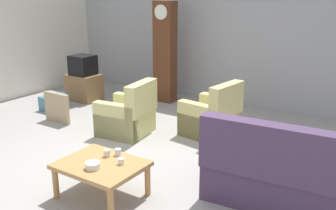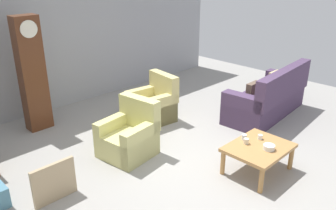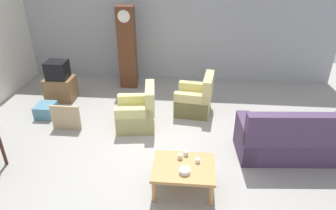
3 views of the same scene
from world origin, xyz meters
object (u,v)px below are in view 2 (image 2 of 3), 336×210
Objects in this scene: cup_blue_rimmed at (244,137)px; cup_cream_tall at (246,141)px; couch_floral at (268,99)px; coffee_table_wood at (259,150)px; framed_picture_leaning at (54,182)px; armchair_olive_near at (129,137)px; armchair_olive_far at (153,106)px; cup_white_porcelain at (260,137)px; bowl_white_stacked at (269,147)px; grandfather_clock at (32,74)px.

cup_blue_rimmed is 1.00× the size of cup_cream_tall.
couch_floral is 26.09× the size of cup_cream_tall.
framed_picture_leaning is (-2.50, 1.50, -0.09)m from coffee_table_wood.
armchair_olive_far is at bearing 31.46° from armchair_olive_near.
coffee_table_wood is at bearing -69.15° from cup_cream_tall.
armchair_olive_near and armchair_olive_far have the same top height.
cup_cream_tall is at bearing 166.42° from cup_white_porcelain.
cup_blue_rimmed is 0.49× the size of bowl_white_stacked.
armchair_olive_far is at bearing 141.38° from couch_floral.
cup_white_porcelain is at bearing -13.58° from cup_cream_tall.
cup_blue_rimmed is at bearing -93.31° from armchair_olive_far.
grandfather_clock reaches higher than couch_floral.
grandfather_clock is 3.95m from cup_cream_tall.
framed_picture_leaning is at bearing 154.01° from cup_blue_rimmed.
cup_blue_rimmed is at bearing 139.40° from cup_white_porcelain.
grandfather_clock is 4.13m from cup_white_porcelain.
coffee_table_wood is 13.12× the size of cup_white_porcelain.
cup_blue_rimmed is at bearing 89.68° from bowl_white_stacked.
couch_floral is at bearing 20.25° from cup_blue_rimmed.
grandfather_clock is (-0.60, 2.00, 0.76)m from armchair_olive_near.
grandfather_clock is at bearing 113.75° from cup_cream_tall.
coffee_table_wood is 0.29m from cup_blue_rimmed.
cup_blue_rimmed is at bearing 46.76° from cup_cream_tall.
grandfather_clock is 4.29m from bowl_white_stacked.
bowl_white_stacked is (2.52, -1.66, 0.19)m from framed_picture_leaning.
armchair_olive_near is at bearing 125.72° from cup_blue_rimmed.
armchair_olive_far is (1.19, 0.73, 0.00)m from armchair_olive_near.
armchair_olive_near is 1.53× the size of framed_picture_leaning.
bowl_white_stacked reaches higher than coffee_table_wood.
coffee_table_wood is at bearing -93.42° from armchair_olive_far.
armchair_olive_far reaches higher than cup_white_porcelain.
grandfather_clock is at bearing 142.94° from couch_floral.
grandfather_clock reaches higher than cup_white_porcelain.
bowl_white_stacked is at bearing -60.88° from armchair_olive_near.
cup_blue_rimmed is (2.52, -1.23, 0.20)m from framed_picture_leaning.
cup_cream_tall is at bearing -58.25° from armchair_olive_near.
coffee_table_wood is (-2.00, -1.01, 0.01)m from couch_floral.
couch_floral is 2.35× the size of armchair_olive_far.
framed_picture_leaning reaches higher than bowl_white_stacked.
cup_white_porcelain is (-1.79, -0.89, 0.11)m from couch_floral.
armchair_olive_near reaches higher than bowl_white_stacked.
cup_white_porcelain is at bearing -88.51° from armchair_olive_far.
couch_floral is 29.59× the size of cup_white_porcelain.
armchair_olive_near is 11.09× the size of cup_cream_tall.
couch_floral is at bearing -38.62° from armchair_olive_far.
bowl_white_stacked is at bearing -126.03° from cup_white_porcelain.
cup_blue_rimmed is at bearing -159.75° from couch_floral.
cup_cream_tall reaches higher than cup_white_porcelain.
coffee_table_wood is at bearing 96.94° from bowl_white_stacked.
framed_picture_leaning reaches higher than cup_cream_tall.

